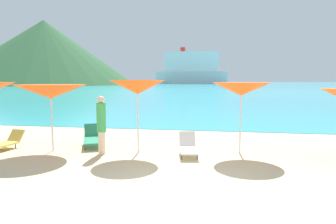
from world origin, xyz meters
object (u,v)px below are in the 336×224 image
umbrella_2 (138,87)px  cruise_ship (191,70)px  lounge_chair_1 (92,138)px  lounge_chair_2 (188,147)px  lounge_chair_3 (4,143)px  umbrella_1 (51,92)px  beachgoer_2 (101,123)px  umbrella_3 (241,89)px

umbrella_2 → cruise_ship: size_ratio=0.05×
lounge_chair_1 → lounge_chair_2: (3.55, -0.79, -0.02)m
lounge_chair_1 → lounge_chair_3: size_ratio=1.06×
umbrella_2 → cruise_ship: (-15.72, 193.97, 7.35)m
umbrella_1 → lounge_chair_2: (4.53, 0.18, -1.71)m
umbrella_1 → cruise_ship: size_ratio=0.05×
umbrella_1 → beachgoer_2: umbrella_1 is taller
umbrella_3 → lounge_chair_1: bearing=177.3°
umbrella_1 → umbrella_3: size_ratio=1.03×
umbrella_1 → cruise_ship: (-12.84, 194.22, 7.50)m
beachgoer_2 → cruise_ship: cruise_ship is taller
lounge_chair_2 → lounge_chair_1: bearing=157.1°
umbrella_3 → cruise_ship: cruise_ship is taller
umbrella_1 → umbrella_2: (2.88, 0.25, 0.15)m
lounge_chair_2 → umbrella_2: bearing=167.3°
lounge_chair_1 → lounge_chair_2: lounge_chair_1 is taller
cruise_ship → lounge_chair_2: bearing=-84.3°
umbrella_2 → beachgoer_2: umbrella_2 is taller
umbrella_3 → umbrella_2: bearing=-171.7°
lounge_chair_1 → beachgoer_2: (0.79, -1.06, 0.71)m
umbrella_2 → lounge_chair_2: (1.65, -0.07, -1.86)m
beachgoer_2 → cruise_ship: (-14.61, 194.31, 8.47)m
umbrella_2 → lounge_chair_1: (-1.91, 0.72, -1.84)m
umbrella_3 → lounge_chair_3: size_ratio=1.44×
lounge_chair_3 → cruise_ship: cruise_ship is taller
umbrella_1 → umbrella_2: umbrella_2 is taller
umbrella_1 → umbrella_2: bearing=4.9°
beachgoer_2 → umbrella_1: bearing=-54.5°
lounge_chair_2 → lounge_chair_3: bearing=172.1°
umbrella_2 → cruise_ship: 194.75m
lounge_chair_1 → beachgoer_2: size_ratio=0.91×
cruise_ship → umbrella_3: bearing=-83.8°
lounge_chair_3 → umbrella_3: bearing=13.1°
lounge_chair_1 → beachgoer_2: bearing=-77.3°
umbrella_1 → lounge_chair_1: umbrella_1 is taller
lounge_chair_1 → cruise_ship: (-13.82, 193.25, 9.18)m
umbrella_3 → beachgoer_2: bearing=-169.5°
umbrella_2 → cruise_ship: cruise_ship is taller
umbrella_1 → beachgoer_2: (1.76, -0.09, -0.97)m
lounge_chair_3 → umbrella_2: bearing=11.4°
lounge_chair_3 → cruise_ship: (-11.08, 194.31, 9.25)m
umbrella_1 → beachgoer_2: 2.02m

